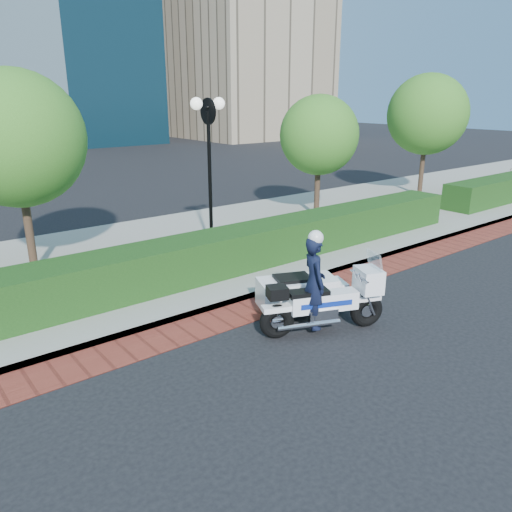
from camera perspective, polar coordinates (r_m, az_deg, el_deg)
ground at (r=10.06m, az=6.82°, el=-8.24°), size 120.00×120.00×0.00m
brick_strip at (r=11.06m, az=1.30°, el=-5.57°), size 60.00×1.00×0.01m
sidewalk at (r=14.56m, az=-10.07°, el=0.31°), size 60.00×8.00×0.15m
hedge_main at (r=12.41m, az=-4.87°, el=0.21°), size 18.00×1.20×1.00m
lamppost at (r=13.79m, az=-5.38°, el=11.80°), size 1.02×0.70×4.21m
tree_b at (r=13.17m, az=-25.76°, el=11.94°), size 3.20×3.20×4.89m
tree_c at (r=18.28m, az=7.23°, el=13.52°), size 2.80×2.80×4.30m
tree_d at (r=23.33m, az=18.99°, el=15.04°), size 3.40×3.40×5.16m
police_motorcycle at (r=9.93m, az=6.33°, el=-4.10°), size 2.43×2.27×2.07m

